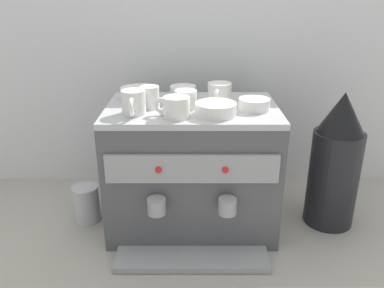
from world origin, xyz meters
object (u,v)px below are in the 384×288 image
object	(u,v)px
ceramic_cup_2	(149,97)
ceramic_cup_4	(133,103)
ceramic_cup_3	(175,107)
espresso_machine	(192,168)
ceramic_bowl_2	(216,109)
coffee_grinder	(335,163)
ceramic_bowl_3	(183,93)
ceramic_cup_1	(219,93)
ceramic_cup_0	(185,100)
ceramic_bowl_0	(254,104)
ceramic_bowl_1	(139,94)
milk_pitcher	(86,204)

from	to	relation	value
ceramic_cup_2	ceramic_cup_4	world-z (taller)	ceramic_cup_4
ceramic_cup_3	ceramic_cup_4	xyz separation A→B (m)	(-0.13, 0.03, 0.01)
espresso_machine	ceramic_cup_4	xyz separation A→B (m)	(-0.18, -0.08, 0.26)
ceramic_cup_2	ceramic_bowl_2	bearing A→B (deg)	-20.22
ceramic_bowl_2	coffee_grinder	distance (m)	0.49
espresso_machine	ceramic_cup_3	world-z (taller)	ceramic_cup_3
ceramic_cup_2	coffee_grinder	size ratio (longest dim) A/B	0.18
ceramic_bowl_3	ceramic_cup_1	bearing A→B (deg)	-22.50
ceramic_cup_0	ceramic_cup_2	xyz separation A→B (m)	(-0.12, 0.02, 0.00)
ceramic_cup_2	ceramic_bowl_3	distance (m)	0.16
ceramic_cup_1	ceramic_cup_2	bearing A→B (deg)	-165.12
ceramic_bowl_0	ceramic_bowl_1	xyz separation A→B (m)	(-0.38, 0.11, 0.00)
coffee_grinder	milk_pitcher	size ratio (longest dim) A/B	3.60
ceramic_cup_4	milk_pitcher	bearing A→B (deg)	155.87
ceramic_bowl_2	ceramic_bowl_3	size ratio (longest dim) A/B	1.38
ceramic_cup_1	ceramic_cup_4	xyz separation A→B (m)	(-0.27, -0.13, 0.00)
espresso_machine	ceramic_bowl_3	distance (m)	0.26
ceramic_cup_3	ceramic_bowl_2	distance (m)	0.12
ceramic_cup_4	ceramic_bowl_3	size ratio (longest dim) A/B	1.25
ceramic_bowl_0	milk_pitcher	distance (m)	0.70
ceramic_cup_4	ceramic_cup_3	bearing A→B (deg)	-13.38
ceramic_bowl_0	ceramic_bowl_2	xyz separation A→B (m)	(-0.12, -0.05, 0.00)
ceramic_cup_1	ceramic_bowl_3	world-z (taller)	ceramic_cup_1
ceramic_bowl_3	ceramic_cup_0	bearing A→B (deg)	-86.16
espresso_machine	ceramic_bowl_1	bearing A→B (deg)	156.23
ceramic_bowl_2	ceramic_cup_3	bearing A→B (deg)	-169.07
ceramic_cup_3	ceramic_cup_1	bearing A→B (deg)	49.02
ceramic_bowl_0	ceramic_bowl_3	distance (m)	0.26
ceramic_bowl_0	ceramic_bowl_2	distance (m)	0.14
ceramic_cup_0	ceramic_bowl_0	world-z (taller)	ceramic_cup_0
coffee_grinder	ceramic_cup_2	bearing A→B (deg)	-179.08
ceramic_bowl_1	ceramic_cup_0	bearing A→B (deg)	-33.56
milk_pitcher	coffee_grinder	bearing A→B (deg)	-0.77
ceramic_cup_4	coffee_grinder	xyz separation A→B (m)	(0.67, 0.08, -0.24)
ceramic_bowl_0	milk_pitcher	xyz separation A→B (m)	(-0.58, 0.04, -0.39)
ceramic_bowl_2	milk_pitcher	distance (m)	0.61
espresso_machine	milk_pitcher	distance (m)	0.41
ceramic_cup_4	espresso_machine	bearing A→B (deg)	24.11
ceramic_bowl_3	ceramic_cup_3	bearing A→B (deg)	-94.98
ceramic_cup_1	ceramic_cup_0	bearing A→B (deg)	-145.54
ceramic_bowl_1	ceramic_bowl_2	bearing A→B (deg)	-33.21
ceramic_bowl_1	milk_pitcher	world-z (taller)	ceramic_bowl_1
ceramic_bowl_2	ceramic_cup_0	bearing A→B (deg)	147.39
ceramic_cup_3	ceramic_bowl_1	size ratio (longest dim) A/B	0.90
coffee_grinder	milk_pitcher	xyz separation A→B (m)	(-0.88, 0.01, -0.17)
ceramic_cup_2	ceramic_bowl_0	xyz separation A→B (m)	(0.33, -0.02, -0.02)
ceramic_cup_0	ceramic_cup_4	size ratio (longest dim) A/B	0.80
espresso_machine	ceramic_bowl_0	bearing A→B (deg)	-9.12
ceramic_cup_1	ceramic_cup_4	bearing A→B (deg)	-153.89
ceramic_cup_2	ceramic_bowl_2	xyz separation A→B (m)	(0.21, -0.08, -0.02)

